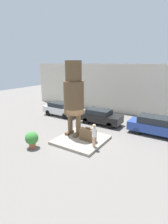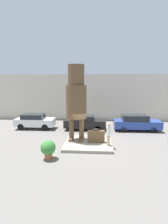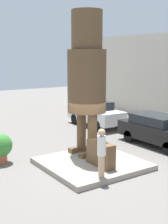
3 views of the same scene
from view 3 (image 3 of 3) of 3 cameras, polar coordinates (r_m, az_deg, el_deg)
ground_plane at (r=12.89m, az=1.43°, el=-9.86°), size 60.00×60.00×0.00m
pedestal at (r=12.85m, az=1.43°, el=-9.42°), size 3.68×3.77×0.21m
statue_figure at (r=13.19m, az=0.51°, el=7.31°), size 1.64×1.64×6.06m
giant_suitcase at (r=12.18m, az=3.07°, el=-7.64°), size 1.35×0.41×1.12m
tourist at (r=10.95m, az=3.22°, el=-7.09°), size 0.30×0.30×1.74m
parked_car_white at (r=19.93m, az=2.07°, el=-0.16°), size 4.11×1.73×1.60m
parked_car_black at (r=16.00m, az=13.42°, el=-3.14°), size 4.30×1.75×1.53m
planter_pot at (r=13.48m, az=-14.98°, el=-6.10°), size 0.97×0.97×1.25m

